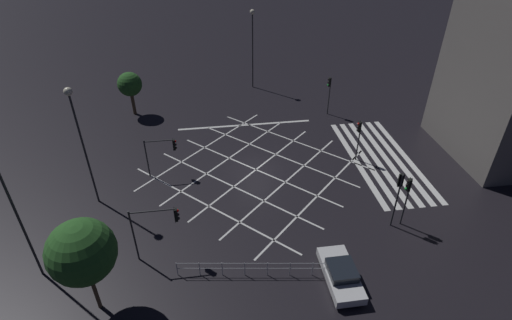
{
  "coord_description": "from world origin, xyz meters",
  "views": [
    {
      "loc": [
        -26.88,
        3.92,
        19.14
      ],
      "look_at": [
        0.0,
        0.0,
        0.96
      ],
      "focal_mm": 28.0,
      "sensor_mm": 36.0,
      "label": 1
    }
  ],
  "objects_px": {
    "traffic_light_median_south": "(359,133)",
    "street_lamp_east": "(252,33)",
    "waiting_car": "(341,274)",
    "traffic_light_sw_cross": "(407,192)",
    "traffic_light_sw_main": "(399,189)",
    "traffic_light_se_cross": "(329,88)",
    "traffic_light_median_north": "(163,149)",
    "street_tree_far": "(82,252)",
    "street_lamp_far": "(77,123)",
    "traffic_light_nw_cross": "(157,222)",
    "street_lamp_west": "(7,192)",
    "street_tree_near": "(130,85)"
  },
  "relations": [
    {
      "from": "traffic_light_sw_cross",
      "to": "traffic_light_se_cross",
      "type": "height_order",
      "value": "traffic_light_se_cross"
    },
    {
      "from": "street_lamp_far",
      "to": "waiting_car",
      "type": "xyz_separation_m",
      "value": [
        -9.68,
        -15.5,
        -6.02
      ]
    },
    {
      "from": "street_lamp_far",
      "to": "traffic_light_median_north",
      "type": "bearing_deg",
      "value": -60.66
    },
    {
      "from": "traffic_light_median_south",
      "to": "street_lamp_far",
      "type": "distance_m",
      "value": 21.4
    },
    {
      "from": "traffic_light_median_north",
      "to": "street_tree_far",
      "type": "xyz_separation_m",
      "value": [
        -12.26,
        3.17,
        1.85
      ]
    },
    {
      "from": "traffic_light_sw_main",
      "to": "traffic_light_median_north",
      "type": "xyz_separation_m",
      "value": [
        8.28,
        15.58,
        -0.61
      ]
    },
    {
      "from": "traffic_light_sw_cross",
      "to": "street_tree_far",
      "type": "bearing_deg",
      "value": 11.5
    },
    {
      "from": "traffic_light_nw_cross",
      "to": "traffic_light_median_south",
      "type": "bearing_deg",
      "value": 29.31
    },
    {
      "from": "traffic_light_sw_main",
      "to": "street_tree_near",
      "type": "height_order",
      "value": "street_tree_near"
    },
    {
      "from": "street_tree_far",
      "to": "waiting_car",
      "type": "height_order",
      "value": "street_tree_far"
    },
    {
      "from": "street_lamp_far",
      "to": "street_tree_far",
      "type": "relative_size",
      "value": 1.51
    },
    {
      "from": "street_tree_near",
      "to": "traffic_light_median_south",
      "type": "bearing_deg",
      "value": -120.49
    },
    {
      "from": "traffic_light_median_south",
      "to": "street_tree_near",
      "type": "xyz_separation_m",
      "value": [
        11.59,
        19.68,
        0.6
      ]
    },
    {
      "from": "traffic_light_median_north",
      "to": "street_lamp_far",
      "type": "bearing_deg",
      "value": -150.66
    },
    {
      "from": "street_lamp_far",
      "to": "street_tree_near",
      "type": "distance_m",
      "value": 14.65
    },
    {
      "from": "traffic_light_sw_main",
      "to": "waiting_car",
      "type": "bearing_deg",
      "value": 129.79
    },
    {
      "from": "traffic_light_sw_cross",
      "to": "street_tree_far",
      "type": "relative_size",
      "value": 0.64
    },
    {
      "from": "traffic_light_sw_main",
      "to": "traffic_light_se_cross",
      "type": "height_order",
      "value": "traffic_light_sw_main"
    },
    {
      "from": "traffic_light_median_north",
      "to": "waiting_car",
      "type": "height_order",
      "value": "traffic_light_median_north"
    },
    {
      "from": "traffic_light_se_cross",
      "to": "street_lamp_far",
      "type": "relative_size",
      "value": 0.44
    },
    {
      "from": "traffic_light_sw_main",
      "to": "traffic_light_median_north",
      "type": "relative_size",
      "value": 1.28
    },
    {
      "from": "street_tree_near",
      "to": "traffic_light_sw_main",
      "type": "bearing_deg",
      "value": -135.65
    },
    {
      "from": "traffic_light_median_south",
      "to": "street_lamp_far",
      "type": "relative_size",
      "value": 0.41
    },
    {
      "from": "street_tree_far",
      "to": "street_lamp_east",
      "type": "bearing_deg",
      "value": -23.56
    },
    {
      "from": "traffic_light_sw_cross",
      "to": "street_lamp_far",
      "type": "xyz_separation_m",
      "value": [
        5.56,
        21.13,
        3.82
      ]
    },
    {
      "from": "traffic_light_median_south",
      "to": "traffic_light_se_cross",
      "type": "bearing_deg",
      "value": -90.52
    },
    {
      "from": "traffic_light_sw_main",
      "to": "street_lamp_west",
      "type": "height_order",
      "value": "street_lamp_west"
    },
    {
      "from": "traffic_light_sw_main",
      "to": "traffic_light_se_cross",
      "type": "bearing_deg",
      "value": -1.58
    },
    {
      "from": "street_lamp_far",
      "to": "waiting_car",
      "type": "distance_m",
      "value": 19.24
    },
    {
      "from": "traffic_light_median_south",
      "to": "street_lamp_west",
      "type": "distance_m",
      "value": 25.04
    },
    {
      "from": "street_lamp_east",
      "to": "traffic_light_median_north",
      "type": "bearing_deg",
      "value": 150.42
    },
    {
      "from": "traffic_light_median_north",
      "to": "street_lamp_far",
      "type": "relative_size",
      "value": 0.37
    },
    {
      "from": "traffic_light_se_cross",
      "to": "traffic_light_sw_cross",
      "type": "bearing_deg",
      "value": 90.62
    },
    {
      "from": "traffic_light_median_south",
      "to": "waiting_car",
      "type": "relative_size",
      "value": 0.9
    },
    {
      "from": "traffic_light_nw_cross",
      "to": "street_lamp_west",
      "type": "bearing_deg",
      "value": -177.11
    },
    {
      "from": "traffic_light_median_north",
      "to": "waiting_car",
      "type": "bearing_deg",
      "value": -49.57
    },
    {
      "from": "street_tree_near",
      "to": "street_lamp_far",
      "type": "bearing_deg",
      "value": 175.22
    },
    {
      "from": "traffic_light_sw_cross",
      "to": "traffic_light_median_south",
      "type": "height_order",
      "value": "traffic_light_sw_cross"
    },
    {
      "from": "street_lamp_west",
      "to": "waiting_car",
      "type": "bearing_deg",
      "value": -99.85
    },
    {
      "from": "traffic_light_median_north",
      "to": "street_lamp_west",
      "type": "height_order",
      "value": "street_lamp_west"
    },
    {
      "from": "street_lamp_far",
      "to": "traffic_light_nw_cross",
      "type": "bearing_deg",
      "value": -141.16
    },
    {
      "from": "traffic_light_nw_cross",
      "to": "traffic_light_se_cross",
      "type": "relative_size",
      "value": 0.98
    },
    {
      "from": "traffic_light_median_south",
      "to": "street_tree_far",
      "type": "height_order",
      "value": "street_tree_far"
    },
    {
      "from": "traffic_light_sw_main",
      "to": "traffic_light_sw_cross",
      "type": "height_order",
      "value": "traffic_light_sw_main"
    },
    {
      "from": "street_lamp_west",
      "to": "traffic_light_se_cross",
      "type": "bearing_deg",
      "value": -52.19
    },
    {
      "from": "street_lamp_west",
      "to": "street_tree_near",
      "type": "bearing_deg",
      "value": -9.02
    },
    {
      "from": "traffic_light_median_south",
      "to": "street_lamp_east",
      "type": "distance_m",
      "value": 18.32
    },
    {
      "from": "traffic_light_sw_cross",
      "to": "traffic_light_nw_cross",
      "type": "height_order",
      "value": "traffic_light_nw_cross"
    },
    {
      "from": "traffic_light_nw_cross",
      "to": "street_tree_far",
      "type": "distance_m",
      "value": 4.84
    },
    {
      "from": "street_lamp_east",
      "to": "waiting_car",
      "type": "distance_m",
      "value": 29.6
    }
  ]
}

